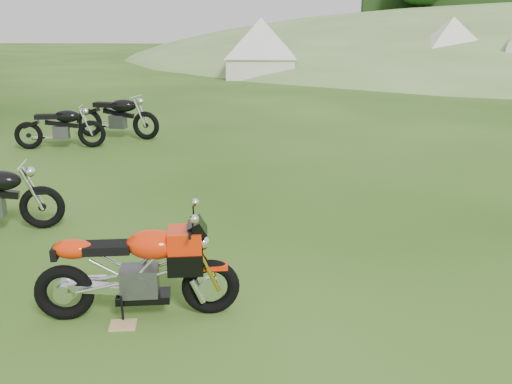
# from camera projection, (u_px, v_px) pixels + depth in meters

# --- Properties ---
(ground) EXTENTS (120.00, 120.00, 0.00)m
(ground) POSITION_uv_depth(u_px,v_px,m) (268.00, 257.00, 6.85)
(ground) COLOR #1D3D0D
(ground) RESTS_ON ground
(sport_motorcycle) EXTENTS (1.88, 0.71, 1.10)m
(sport_motorcycle) POSITION_uv_depth(u_px,v_px,m) (137.00, 263.00, 5.35)
(sport_motorcycle) COLOR red
(sport_motorcycle) RESTS_ON ground
(plywood_board) EXTENTS (0.27, 0.23, 0.02)m
(plywood_board) POSITION_uv_depth(u_px,v_px,m) (123.00, 325.00, 5.32)
(plywood_board) COLOR tan
(plywood_board) RESTS_ON ground
(vintage_moto_c) EXTENTS (1.92, 0.76, 0.99)m
(vintage_moto_c) POSITION_uv_depth(u_px,v_px,m) (60.00, 126.00, 12.45)
(vintage_moto_c) COLOR black
(vintage_moto_c) RESTS_ON ground
(vintage_moto_d) EXTENTS (2.14, 0.90, 1.10)m
(vintage_moto_d) POSITION_uv_depth(u_px,v_px,m) (117.00, 115.00, 13.51)
(vintage_moto_d) COLOR black
(vintage_moto_d) RESTS_ON ground
(tent_left) EXTENTS (3.20, 3.20, 2.72)m
(tent_left) POSITION_uv_depth(u_px,v_px,m) (261.00, 49.00, 27.20)
(tent_left) COLOR silver
(tent_left) RESTS_ON ground
(tent_right) EXTENTS (3.23, 3.23, 2.75)m
(tent_right) POSITION_uv_depth(u_px,v_px,m) (451.00, 49.00, 26.42)
(tent_right) COLOR silver
(tent_right) RESTS_ON ground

